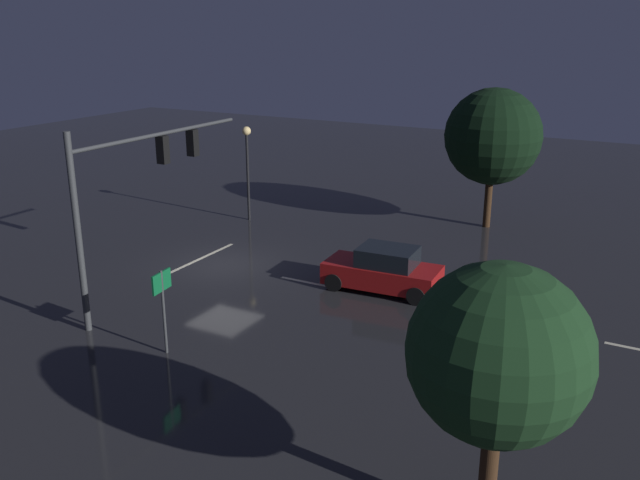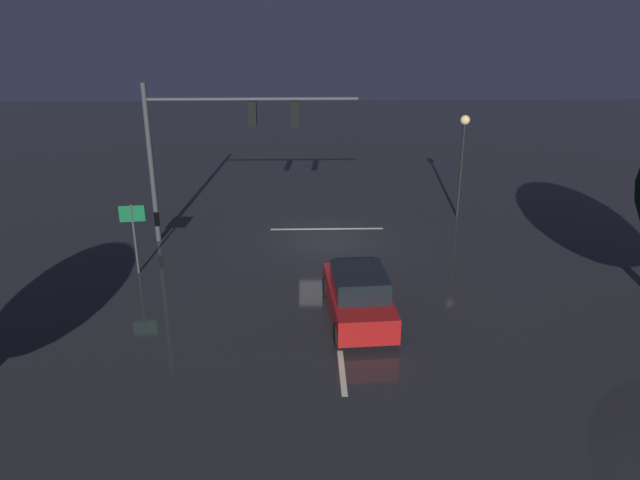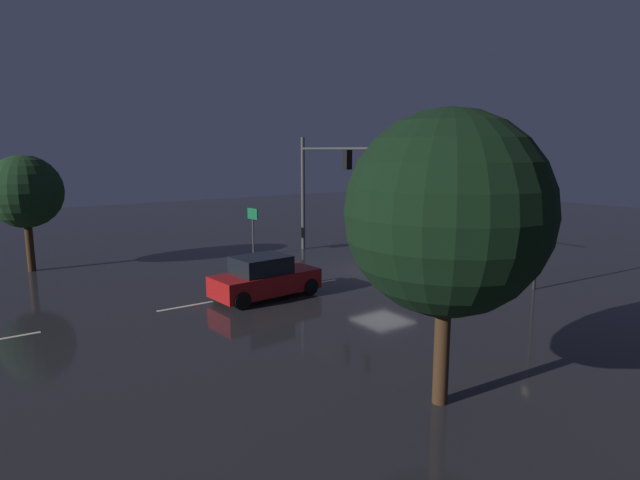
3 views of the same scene
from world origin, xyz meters
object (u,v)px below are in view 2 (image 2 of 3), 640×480
street_lamp_left_kerb (463,146)px  route_sign (133,224)px  car_approaching (358,296)px  traffic_signal_assembly (217,132)px

street_lamp_left_kerb → route_sign: 14.80m
car_approaching → route_sign: size_ratio=1.67×
car_approaching → street_lamp_left_kerb: (-5.52, -9.86, 2.55)m
route_sign → car_approaching: bearing=154.6°
traffic_signal_assembly → street_lamp_left_kerb: traffic_signal_assembly is taller
traffic_signal_assembly → street_lamp_left_kerb: 11.07m
street_lamp_left_kerb → traffic_signal_assembly: bearing=14.6°
car_approaching → street_lamp_left_kerb: size_ratio=0.94×
car_approaching → route_sign: bearing=-25.4°
traffic_signal_assembly → route_sign: 5.08m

